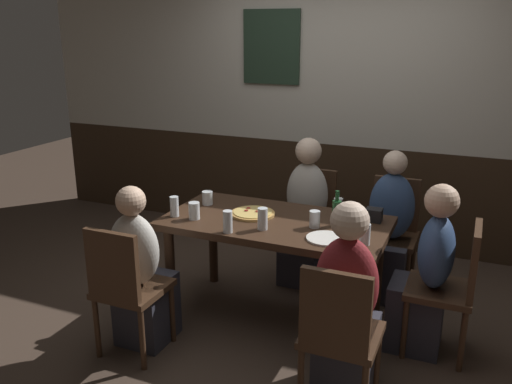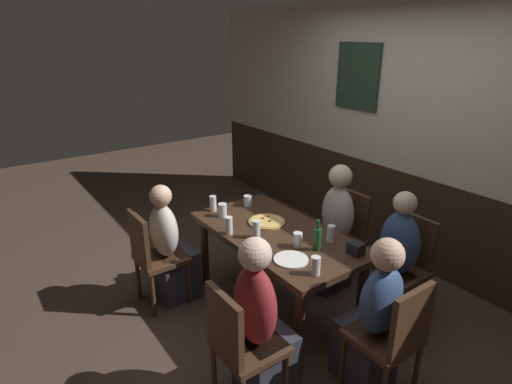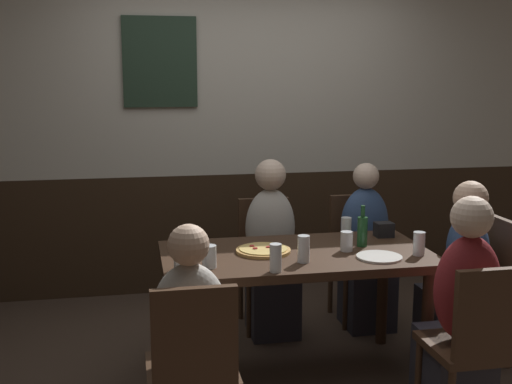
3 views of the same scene
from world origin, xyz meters
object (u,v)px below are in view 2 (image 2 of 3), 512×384
person_mid_far (333,236)px  pint_glass_amber (213,204)px  dining_table (277,242)px  highball_clear (248,201)px  chair_right_far (405,262)px  beer_bottle_green (317,238)px  person_right_near (261,332)px  tumbler_short (256,230)px  pint_glass_pale (298,241)px  chair_left_near (153,254)px  person_right_far (392,270)px  pizza (267,222)px  plate_white_large (291,259)px  chair_head_east (394,335)px  beer_glass_tall (315,267)px  pint_glass_stout (331,235)px  person_left_near (171,252)px  condiment_caddy (356,248)px  chair_right_near (240,342)px  tumbler_water (223,211)px  chair_mid_far (345,232)px  person_head_east (373,324)px  beer_glass_half (229,227)px

person_mid_far → pint_glass_amber: size_ratio=8.27×
dining_table → highball_clear: highball_clear is taller
chair_right_far → beer_bottle_green: beer_bottle_green is taller
person_right_near → tumbler_short: 0.88m
pint_glass_pale → beer_bottle_green: size_ratio=0.46×
highball_clear → chair_left_near: bearing=-95.0°
person_right_far → pizza: 1.10m
highball_clear → dining_table: bearing=-11.0°
dining_table → plate_white_large: size_ratio=6.09×
chair_head_east → person_right_far: size_ratio=0.77×
beer_glass_tall → person_right_far: bearing=88.9°
person_mid_far → pint_glass_stout: person_mid_far is taller
pint_glass_pale → beer_glass_tall: bearing=-23.7°
chair_head_east → person_left_near: size_ratio=0.80×
person_right_near → pint_glass_pale: bearing=121.6°
pizza → condiment_caddy: condiment_caddy is taller
chair_right_near → tumbler_water: chair_right_near is taller
chair_mid_far → highball_clear: bearing=-130.0°
chair_left_near → tumbler_short: bearing=43.1°
chair_mid_far → chair_right_near: size_ratio=1.00×
person_right_far → pint_glass_amber: person_right_far is taller
pint_glass_stout → person_right_far: bearing=54.9°
chair_right_near → person_right_far: size_ratio=0.77×
person_right_near → beer_glass_tall: 0.55m
chair_right_near → person_mid_far: bearing=114.5°
chair_right_far → pint_glass_stout: 0.72m
person_head_east → chair_head_east: bearing=0.0°
person_head_east → person_right_near: person_right_near is taller
tumbler_short → pint_glass_pale: tumbler_short is taller
beer_glass_tall → tumbler_water: size_ratio=1.12×
tumbler_short → pizza: bearing=126.2°
condiment_caddy → tumbler_water: bearing=-158.9°
tumbler_water → condiment_caddy: (1.15, 0.44, -0.01)m
beer_glass_half → condiment_caddy: beer_glass_half is taller
condiment_caddy → pint_glass_stout: bearing=-178.4°
highball_clear → tumbler_water: bearing=-78.1°
chair_left_near → tumbler_water: size_ratio=7.40×
highball_clear → pint_glass_stout: size_ratio=0.75×
highball_clear → condiment_caddy: (1.22, 0.13, 0.00)m
chair_right_far → pint_glass_stout: size_ratio=6.54×
chair_right_near → pint_glass_amber: (-1.35, 0.61, 0.31)m
chair_right_far → pizza: chair_right_far is taller
highball_clear → pint_glass_stout: (0.97, 0.12, 0.01)m
chair_left_near → pint_glass_stout: chair_left_near is taller
chair_right_far → beer_glass_tall: size_ratio=6.62×
chair_mid_far → condiment_caddy: 0.90m
pint_glass_amber → plate_white_large: size_ratio=0.57×
chair_mid_far → chair_right_far: bearing=0.0°
tumbler_water → pint_glass_amber: (-0.15, -0.01, 0.01)m
person_mid_far → beer_glass_tall: size_ratio=8.91×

